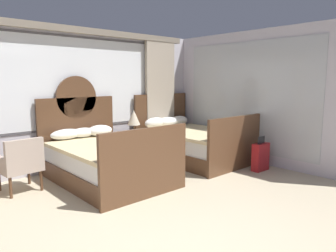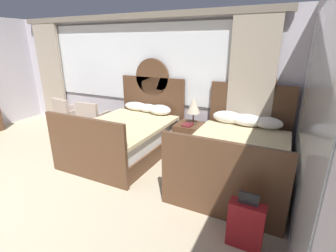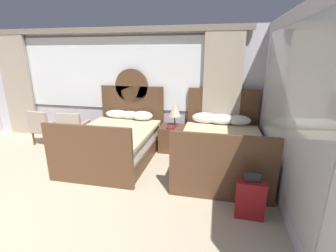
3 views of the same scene
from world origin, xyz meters
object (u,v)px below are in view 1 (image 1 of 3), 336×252
Objects in this scene: table_lamp_on_nightstand at (134,118)px; book_on_nightstand at (136,136)px; bed_near_mirror at (191,142)px; bed_near_window at (106,159)px; armchair_by_window_left at (21,162)px; nightstand_between_beds at (134,149)px; suitcase_on_floor at (260,157)px.

table_lamp_on_nightstand reaches higher than book_on_nightstand.
bed_near_mirror is at bearing -26.32° from book_on_nightstand.
book_on_nightstand is at bearing 153.68° from bed_near_mirror.
armchair_by_window_left is (-1.25, 0.37, 0.08)m from bed_near_window.
armchair_by_window_left is at bearing -172.39° from table_lamp_on_nightstand.
bed_near_window is 1.00× the size of bed_near_mirror.
bed_near_mirror is at bearing -33.70° from table_lamp_on_nightstand.
bed_near_mirror is 1.34m from table_lamp_on_nightstand.
nightstand_between_beds is 0.32m from book_on_nightstand.
table_lamp_on_nightstand is 2.63m from suitcase_on_floor.
armchair_by_window_left is at bearing 163.44° from bed_near_window.
suitcase_on_floor is (3.74, -1.81, -0.20)m from armchair_by_window_left.
bed_near_window is 3.77× the size of nightstand_between_beds.
bed_near_window is at bearing -152.72° from book_on_nightstand.
bed_near_mirror reaches higher than suitcase_on_floor.
suitcase_on_floor is (2.49, -1.44, -0.11)m from bed_near_window.
bed_near_window reaches higher than book_on_nightstand.
bed_near_mirror is 3.38m from armchair_by_window_left.
bed_near_mirror is (2.11, 0.01, 0.00)m from bed_near_window.
armchair_by_window_left is at bearing 154.16° from suitcase_on_floor.
book_on_nightstand is (-1.07, 0.53, 0.19)m from bed_near_mirror.
nightstand_between_beds is 0.88× the size of suitcase_on_floor.
bed_near_mirror is at bearing 0.14° from bed_near_window.
bed_near_window is 4.07× the size of table_lamp_on_nightstand.
bed_near_window is at bearing 149.97° from suitcase_on_floor.
suitcase_on_floor is at bearing -55.49° from nightstand_between_beds.
suitcase_on_floor is at bearing -56.66° from table_lamp_on_nightstand.
nightstand_between_beds is at bearing 81.33° from book_on_nightstand.
table_lamp_on_nightstand reaches higher than suitcase_on_floor.
table_lamp_on_nightstand is (0.04, 0.04, 0.65)m from nightstand_between_beds.
table_lamp_on_nightstand is 2.41m from armchair_by_window_left.
nightstand_between_beds is (1.06, 0.65, -0.10)m from bed_near_window.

